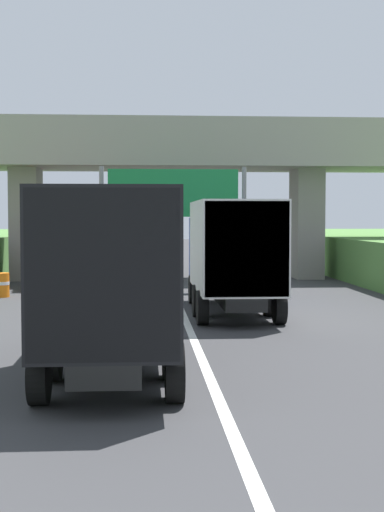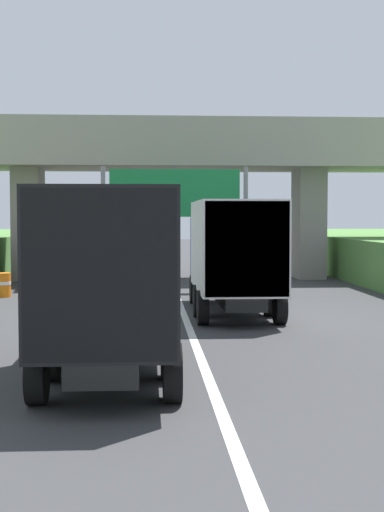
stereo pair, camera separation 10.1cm
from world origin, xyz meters
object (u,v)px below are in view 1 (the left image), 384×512
object	(u,v)px
truck_black	(113,272)
construction_barrel_4	(2,285)
overhead_highway_sign	(173,200)
truck_blue	(231,251)
car_red	(50,267)

from	to	relation	value
truck_black	construction_barrel_4	size ratio (longest dim) A/B	8.11
overhead_highway_sign	truck_black	size ratio (longest dim) A/B	0.81
overhead_highway_sign	truck_black	bearing A→B (deg)	-96.63
truck_blue	construction_barrel_4	xyz separation A→B (m)	(-7.93, 5.22, -1.47)
truck_black	construction_barrel_4	world-z (taller)	truck_black
truck_blue	car_red	xyz separation A→B (m)	(-6.61, 8.90, -1.08)
car_red	construction_barrel_4	bearing A→B (deg)	-109.67
car_red	overhead_highway_sign	bearing A→B (deg)	-19.72
overhead_highway_sign	construction_barrel_4	xyz separation A→B (m)	(-6.45, -1.84, -3.18)
truck_black	construction_barrel_4	bearing A→B (deg)	108.92
overhead_highway_sign	car_red	world-z (taller)	overhead_highway_sign
truck_blue	truck_black	xyz separation A→B (m)	(-3.27, -8.37, 0.00)
construction_barrel_4	truck_black	bearing A→B (deg)	-71.08
car_red	construction_barrel_4	size ratio (longest dim) A/B	4.56
truck_black	truck_blue	bearing A→B (deg)	68.66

